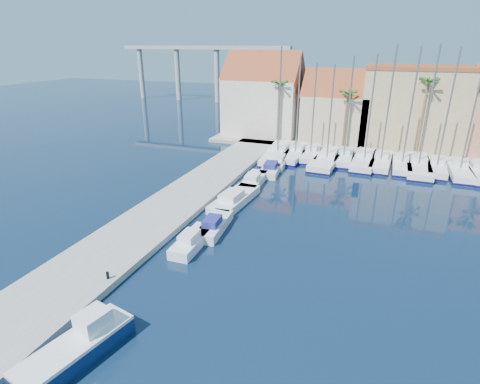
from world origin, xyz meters
name	(u,v)px	position (x,y,z in m)	size (l,w,h in m)	color
ground	(179,335)	(0.00, 0.00, 0.00)	(260.00, 260.00, 0.00)	black
quay_west	(166,211)	(-9.00, 13.50, 0.25)	(6.00, 77.00, 0.50)	gray
shore_north	(386,144)	(10.00, 48.00, 0.25)	(54.00, 16.00, 0.50)	gray
bollard	(108,275)	(-6.60, 2.38, 0.75)	(0.20, 0.20, 0.50)	black
fishing_boat	(79,346)	(-3.94, -3.12, 0.69)	(3.18, 6.17, 2.06)	navy
motorboat_west_0	(192,240)	(-3.82, 8.90, 0.51)	(1.78, 5.21, 1.40)	white
motorboat_west_1	(214,225)	(-3.29, 11.93, 0.51)	(2.17, 5.51, 1.40)	white
motorboat_west_2	(234,199)	(-3.84, 18.01, 0.51)	(3.00, 7.61, 1.40)	white
motorboat_west_3	(253,180)	(-3.79, 23.79, 0.51)	(2.40, 6.24, 1.40)	white
motorboat_west_4	(271,168)	(-3.15, 28.80, 0.51)	(2.71, 6.62, 1.40)	white
motorboat_west_5	(279,161)	(-3.11, 32.17, 0.51)	(2.48, 6.64, 1.40)	white
sailboat_0	(279,153)	(-4.11, 35.69, 0.58)	(3.98, 12.11, 14.59)	white
sailboat_1	(297,153)	(-1.71, 36.48, 0.60)	(3.38, 10.12, 13.37)	white
sailboat_2	(311,153)	(0.21, 36.99, 0.62)	(2.93, 8.60, 12.61)	white
sailboat_3	(328,159)	(2.80, 35.25, 0.57)	(3.68, 11.45, 12.61)	white
sailboat_4	(344,157)	(4.74, 36.74, 0.64)	(2.48, 8.21, 13.56)	white
sailboat_5	(365,160)	(7.47, 36.43, 0.60)	(3.16, 10.25, 13.79)	white
sailboat_6	(381,161)	(9.50, 36.48, 0.64)	(2.97, 9.31, 14.81)	white
sailboat_7	(402,163)	(12.02, 36.11, 0.66)	(2.24, 8.35, 14.64)	white
sailboat_8	(418,165)	(13.93, 36.25, 0.60)	(2.92, 10.86, 14.84)	white
sailboat_9	(437,166)	(16.06, 36.32, 0.66)	(2.77, 8.44, 14.64)	white
sailboat_10	(459,170)	(18.50, 35.95, 0.63)	(2.40, 8.94, 13.78)	white
sailboat_11	(479,172)	(20.59, 35.90, 0.63)	(2.69, 9.12, 14.35)	white
building_0	(264,98)	(-10.00, 47.00, 6.52)	(12.30, 9.00, 13.50)	beige
building_1	(336,109)	(2.00, 47.00, 5.30)	(10.30, 8.00, 11.00)	tan
building_2	(413,106)	(13.00, 48.00, 6.26)	(14.20, 10.20, 11.50)	tan
palm_0	(280,86)	(-6.00, 42.00, 9.08)	(2.60, 2.60, 10.15)	brown
palm_1	(348,95)	(4.00, 42.00, 8.14)	(2.60, 2.60, 9.15)	brown
palm_2	(428,84)	(14.00, 42.00, 10.02)	(2.60, 2.60, 11.15)	brown
viaduct	(200,62)	(-39.07, 82.00, 10.25)	(48.00, 2.20, 14.45)	#9E9E99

